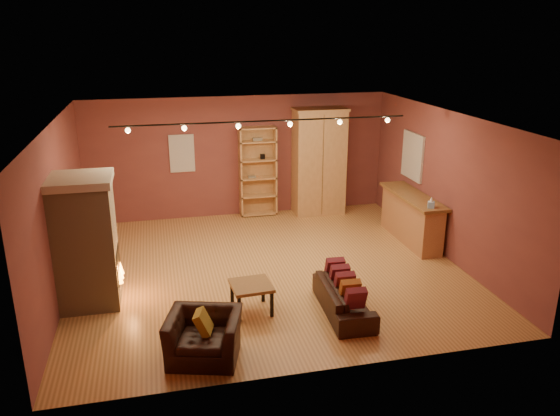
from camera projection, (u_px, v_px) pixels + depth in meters
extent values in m
plane|color=#AB743C|center=(268.00, 269.00, 10.13)|extent=(7.00, 7.00, 0.00)
plane|color=brown|center=(267.00, 118.00, 9.24)|extent=(7.00, 7.00, 0.00)
cube|color=brown|center=(239.00, 157.00, 12.69)|extent=(7.00, 0.02, 2.80)
cube|color=brown|center=(59.00, 211.00, 8.93)|extent=(0.02, 6.50, 2.80)
cube|color=brown|center=(446.00, 185.00, 10.44)|extent=(0.02, 6.50, 2.80)
cube|color=tan|center=(86.00, 245.00, 8.60)|extent=(0.90, 0.90, 2.00)
cube|color=beige|center=(78.00, 180.00, 8.27)|extent=(0.98, 0.98, 0.12)
cube|color=black|center=(116.00, 266.00, 8.81)|extent=(0.10, 0.65, 0.55)
cone|color=orange|center=(120.00, 272.00, 8.87)|extent=(0.10, 0.10, 0.22)
cube|color=silver|center=(182.00, 153.00, 12.34)|extent=(0.56, 0.04, 0.86)
cube|color=tan|center=(257.00, 170.00, 12.87)|extent=(0.86, 0.04, 2.11)
cube|color=tan|center=(240.00, 173.00, 12.64)|extent=(0.04, 0.34, 2.11)
cube|color=tan|center=(275.00, 171.00, 12.82)|extent=(0.04, 0.34, 2.11)
cube|color=gray|center=(252.00, 177.00, 12.74)|extent=(0.18, 0.12, 0.05)
cube|color=black|center=(263.00, 157.00, 12.65)|extent=(0.10, 0.10, 0.12)
cube|color=tan|center=(258.00, 213.00, 13.05)|extent=(0.86, 0.34, 0.04)
cube|color=tan|center=(258.00, 195.00, 12.91)|extent=(0.86, 0.34, 0.04)
cube|color=tan|center=(258.00, 178.00, 12.78)|extent=(0.86, 0.34, 0.03)
cube|color=tan|center=(258.00, 160.00, 12.64)|extent=(0.86, 0.34, 0.04)
cube|color=tan|center=(257.00, 141.00, 12.51)|extent=(0.86, 0.34, 0.04)
cube|color=tan|center=(257.00, 128.00, 12.41)|extent=(0.86, 0.34, 0.04)
cube|color=tan|center=(319.00, 163.00, 12.85)|extent=(1.17, 0.64, 2.46)
cube|color=olive|center=(323.00, 166.00, 12.56)|extent=(0.02, 0.01, 2.36)
cube|color=tan|center=(320.00, 109.00, 12.45)|extent=(1.23, 0.70, 0.06)
cube|color=tan|center=(411.00, 219.00, 11.33)|extent=(0.45, 1.97, 0.94)
cube|color=olive|center=(413.00, 196.00, 11.18)|extent=(0.57, 2.09, 0.06)
cube|color=#96C2F0|center=(431.00, 205.00, 10.35)|extent=(0.15, 0.15, 0.11)
cone|color=white|center=(432.00, 200.00, 10.32)|extent=(0.08, 0.08, 0.10)
cube|color=silver|center=(413.00, 156.00, 11.65)|extent=(0.05, 0.90, 1.00)
imported|color=black|center=(344.00, 294.00, 8.51)|extent=(0.54, 1.61, 0.62)
cube|color=maroon|center=(355.00, 298.00, 7.93)|extent=(0.31, 0.24, 0.36)
cube|color=#A25520|center=(350.00, 290.00, 8.18)|extent=(0.31, 0.24, 0.36)
cube|color=maroon|center=(344.00, 282.00, 8.44)|extent=(0.31, 0.24, 0.36)
cube|color=maroon|center=(339.00, 274.00, 8.70)|extent=(0.31, 0.24, 0.36)
cube|color=maroon|center=(335.00, 267.00, 8.95)|extent=(0.31, 0.24, 0.36)
imported|color=black|center=(204.00, 329.00, 7.30)|extent=(1.10, 0.87, 0.84)
cube|color=#A6872A|center=(203.00, 322.00, 7.26)|extent=(0.31, 0.35, 0.34)
cube|color=olive|center=(251.00, 286.00, 8.49)|extent=(0.66, 0.66, 0.05)
cube|color=black|center=(238.00, 309.00, 8.27)|extent=(0.05, 0.05, 0.41)
cube|color=black|center=(271.00, 305.00, 8.38)|extent=(0.05, 0.05, 0.41)
cube|color=black|center=(233.00, 293.00, 8.75)|extent=(0.05, 0.05, 0.41)
cube|color=black|center=(264.00, 290.00, 8.86)|extent=(0.05, 0.05, 0.41)
cylinder|color=black|center=(264.00, 121.00, 9.45)|extent=(5.20, 0.03, 0.03)
sphere|color=#FFD88C|center=(128.00, 130.00, 8.98)|extent=(0.09, 0.09, 0.09)
sphere|color=#FFD88C|center=(184.00, 128.00, 9.18)|extent=(0.09, 0.09, 0.09)
sphere|color=#FFD88C|center=(238.00, 126.00, 9.38)|extent=(0.09, 0.09, 0.09)
sphere|color=#FFD88C|center=(290.00, 124.00, 9.58)|extent=(0.09, 0.09, 0.09)
sphere|color=#FFD88C|center=(340.00, 122.00, 9.77)|extent=(0.09, 0.09, 0.09)
sphere|color=#FFD88C|center=(388.00, 120.00, 9.97)|extent=(0.09, 0.09, 0.09)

